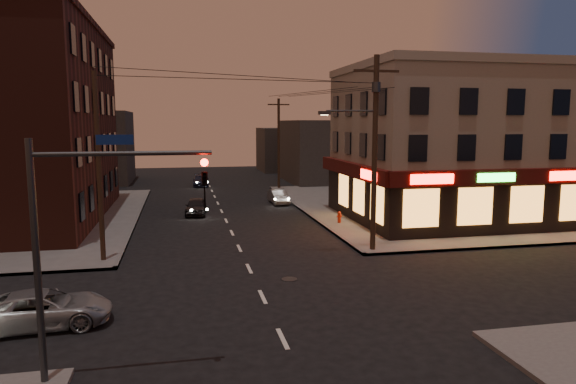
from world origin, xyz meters
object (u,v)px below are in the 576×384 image
object	(u,v)px
sedan_near	(196,206)
fire_hydrant	(339,216)
suv_cross	(43,309)
sedan_far	(201,181)
sedan_mid	(279,197)

from	to	relation	value
sedan_near	fire_hydrant	world-z (taller)	sedan_near
sedan_near	fire_hydrant	bearing A→B (deg)	-26.90
suv_cross	sedan_near	distance (m)	21.06
sedan_far	fire_hydrant	size ratio (longest dim) A/B	5.30
suv_cross	fire_hydrant	bearing A→B (deg)	-50.42
sedan_mid	fire_hydrant	world-z (taller)	sedan_mid
suv_cross	sedan_mid	world-z (taller)	suv_cross
sedan_far	sedan_mid	bearing A→B (deg)	-64.39
fire_hydrant	sedan_near	bearing A→B (deg)	147.53
sedan_near	sedan_far	bearing A→B (deg)	92.09
sedan_mid	sedan_far	size ratio (longest dim) A/B	0.88
sedan_mid	fire_hydrant	xyz separation A→B (m)	(2.25, -9.74, -0.02)
sedan_far	suv_cross	bearing A→B (deg)	-98.29
suv_cross	sedan_near	world-z (taller)	sedan_near
sedan_near	sedan_mid	xyz separation A→B (m)	(6.96, 3.88, -0.03)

